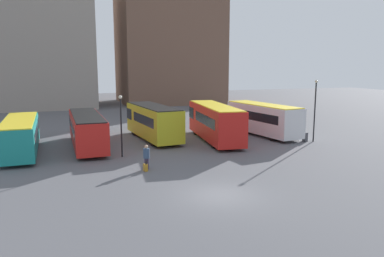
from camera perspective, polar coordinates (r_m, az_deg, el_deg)
ground_plane at (r=20.71m, az=4.17°, el=-10.11°), size 160.00×160.00×0.00m
building_block_right at (r=72.81m, az=-3.68°, el=13.74°), size 18.08×16.04×24.56m
bus_0 at (r=32.87m, az=-24.71°, el=-0.88°), size 2.75×10.21×2.76m
bus_1 at (r=33.48m, az=-15.73°, el=-0.09°), size 2.69×10.66×2.85m
bus_2 at (r=35.80m, az=-5.96°, el=1.13°), size 3.54×9.55×3.23m
bus_3 at (r=35.11m, az=3.46°, el=1.11°), size 3.59×10.71×3.34m
bus_4 at (r=38.43m, az=10.70°, el=1.54°), size 3.88×9.60×3.15m
traveler at (r=25.59m, az=-6.96°, el=-3.99°), size 0.49×0.49×1.68m
suitcase at (r=25.28m, az=-7.10°, el=-5.91°), size 0.27×0.39×0.70m
lamp_post_0 at (r=36.00m, az=18.24°, el=3.33°), size 0.28×0.28×5.69m
lamp_post_1 at (r=28.93m, az=-10.76°, el=1.24°), size 0.28×0.28×4.76m
trash_bin at (r=36.34m, az=16.86°, el=-1.21°), size 0.52×0.52×0.85m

